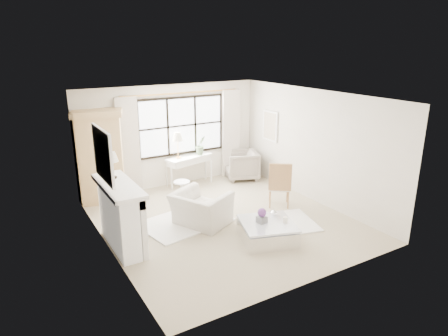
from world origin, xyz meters
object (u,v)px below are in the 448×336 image
(console_table, at_px, (189,170))
(coffee_table, at_px, (267,232))
(club_armchair, at_px, (201,209))
(armoire, at_px, (101,156))

(console_table, bearing_deg, coffee_table, -105.91)
(club_armchair, bearing_deg, console_table, -46.77)
(console_table, height_order, coffee_table, console_table)
(armoire, height_order, coffee_table, armoire)
(console_table, distance_m, coffee_table, 3.72)
(armoire, height_order, console_table, armoire)
(console_table, xyz_separation_m, club_armchair, (-0.90, -2.41, -0.04))
(coffee_table, bearing_deg, armoire, 139.40)
(club_armchair, height_order, coffee_table, club_armchair)
(armoire, distance_m, coffee_table, 4.39)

